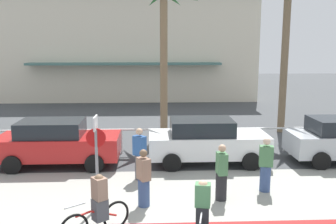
{
  "coord_description": "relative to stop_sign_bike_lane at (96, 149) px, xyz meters",
  "views": [
    {
      "loc": [
        0.13,
        -6.31,
        4.41
      ],
      "look_at": [
        0.67,
        6.0,
        2.17
      ],
      "focal_mm": 39.84,
      "sensor_mm": 36.0,
      "label": 1
    }
  ],
  "objects": [
    {
      "name": "sidewalk_strip",
      "position": [
        1.36,
        0.87,
        -1.67
      ],
      "size": [
        44.0,
        4.0,
        0.02
      ],
      "primitive_type": "cube",
      "color": "#9E9E93",
      "rests_on": "ground"
    },
    {
      "name": "ground_plane",
      "position": [
        1.36,
        6.67,
        -1.68
      ],
      "size": [
        80.0,
        80.0,
        0.0
      ],
      "primitive_type": "plane",
      "color": "#424447"
    },
    {
      "name": "rail_fence",
      "position": [
        1.36,
        5.17,
        -0.84
      ],
      "size": [
        24.88,
        0.08,
        1.04
      ],
      "color": "white",
      "rests_on": "ground"
    },
    {
      "name": "pedestrian_3",
      "position": [
        1.07,
        2.13,
        -0.87
      ],
      "size": [
        0.47,
        0.46,
        1.75
      ],
      "color": "#4C4C51",
      "rests_on": "ground"
    },
    {
      "name": "cyclist_black_0",
      "position": [
        2.59,
        -1.94,
        -0.98
      ],
      "size": [
        0.42,
        1.8,
        1.5
      ],
      "color": "black",
      "rests_on": "ground"
    },
    {
      "name": "car_white_2",
      "position": [
        3.52,
        3.77,
        -0.81
      ],
      "size": [
        4.4,
        2.02,
        1.69
      ],
      "color": "white",
      "rests_on": "ground"
    },
    {
      "name": "cyclist_red_1",
      "position": [
        0.22,
        -1.44,
        -0.98
      ],
      "size": [
        1.49,
        1.14,
        1.5
      ],
      "color": "black",
      "rests_on": "ground"
    },
    {
      "name": "palm_tree_2",
      "position": [
        8.03,
        8.71,
        4.15
      ],
      "size": [
        3.03,
        3.61,
        7.53
      ],
      "color": "#756047",
      "rests_on": "ground"
    },
    {
      "name": "pedestrian_0",
      "position": [
        3.45,
        0.36,
        -0.91
      ],
      "size": [
        0.34,
        0.42,
        1.66
      ],
      "color": "#232326",
      "rests_on": "ground"
    },
    {
      "name": "pedestrian_1",
      "position": [
        4.9,
        0.95,
        -0.9
      ],
      "size": [
        0.44,
        0.38,
        1.69
      ],
      "color": "#384C7A",
      "rests_on": "ground"
    },
    {
      "name": "car_red_1",
      "position": [
        -1.99,
        3.77,
        -0.81
      ],
      "size": [
        4.4,
        2.02,
        1.69
      ],
      "color": "red",
      "rests_on": "ground"
    },
    {
      "name": "pedestrian_2",
      "position": [
        1.25,
        0.04,
        -0.93
      ],
      "size": [
        0.43,
        0.48,
        1.64
      ],
      "color": "#384C7A",
      "rests_on": "ground"
    },
    {
      "name": "palm_tree_1",
      "position": [
        2.1,
        8.35,
        3.47
      ],
      "size": [
        3.19,
        3.36,
        7.0
      ],
      "color": "#846B4C",
      "rests_on": "ground"
    },
    {
      "name": "stop_sign_bike_lane",
      "position": [
        0.0,
        0.0,
        0.0
      ],
      "size": [
        0.52,
        0.56,
        2.56
      ],
      "color": "gray",
      "rests_on": "ground"
    },
    {
      "name": "building_backdrop",
      "position": [
        -0.51,
        24.17,
        2.59
      ],
      "size": [
        20.99,
        12.42,
        8.49
      ],
      "color": "beige",
      "rests_on": "ground"
    }
  ]
}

